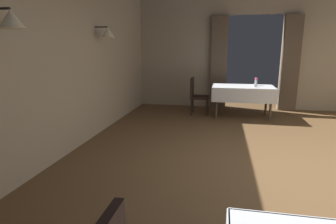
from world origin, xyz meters
The scene contains 7 objects.
ground centered at (0.00, 0.00, 0.00)m, with size 10.08×10.08×0.00m, color brown.
wall_left centered at (-3.20, 0.00, 1.50)m, with size 0.49×8.40×3.00m.
wall_back centered at (0.00, 4.18, 1.51)m, with size 6.40×0.27×3.00m.
dining_table_mid centered at (-0.32, 3.05, 0.64)m, with size 1.45×0.91×0.75m.
chair_mid_left centered at (-1.42, 3.12, 0.52)m, with size 0.44×0.44×0.93m.
flower_vase_mid centered at (0.00, 3.28, 0.85)m, with size 0.07×0.07×0.19m.
glass_mid_b centered at (-0.05, 2.94, 0.79)m, with size 0.07×0.07×0.08m, color silver.
Camera 1 is at (-0.81, -3.74, 1.61)m, focal length 29.63 mm.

